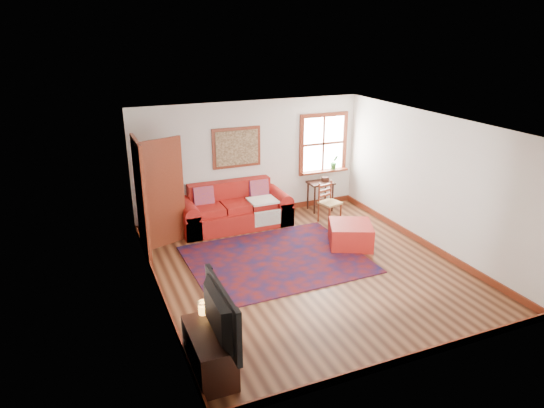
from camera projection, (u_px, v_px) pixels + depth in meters
name	position (u px, v px, depth m)	size (l,w,h in m)	color
ground	(306.00, 268.00, 8.37)	(5.50, 5.50, 0.00)	#3C1D10
room_envelope	(308.00, 176.00, 7.81)	(5.04, 5.54, 2.52)	silver
window	(325.00, 150.00, 10.91)	(1.18, 0.20, 1.38)	white
doorway	(154.00, 194.00, 8.75)	(0.89, 1.08, 2.14)	black
framed_artwork	(237.00, 148.00, 10.08)	(1.05, 0.07, 0.85)	maroon
persian_rug	(276.00, 259.00, 8.66)	(3.03, 2.42, 0.02)	#570F0C
red_leather_sofa	(234.00, 212.00, 10.08)	(2.27, 0.94, 0.89)	#A71A15
red_ottoman	(350.00, 235.00, 9.15)	(0.77, 0.77, 0.44)	#A71A15
side_table	(320.00, 187.00, 10.84)	(0.55, 0.41, 0.66)	#321810
ladder_back_chair	(328.00, 201.00, 10.22)	(0.49, 0.47, 0.86)	tan
media_cabinet	(209.00, 352.00, 5.77)	(0.44, 0.98, 0.54)	#321810
television	(212.00, 315.00, 5.44)	(1.18, 0.15, 0.68)	black
candle_hurricane	(203.00, 308.00, 6.03)	(0.12, 0.12, 0.18)	silver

